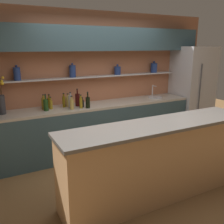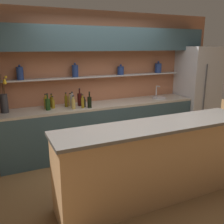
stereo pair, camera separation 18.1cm
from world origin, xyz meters
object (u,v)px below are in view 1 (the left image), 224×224
refrigerator (192,91)px  bottle_spirit_0 (70,101)px  bottle_sauce_8 (82,103)px  bottle_oil_11 (44,103)px  bottle_oil_3 (49,102)px  bottle_wine_7 (88,102)px  bottle_oil_9 (51,104)px  bottle_oil_5 (81,103)px  sink_fixture (155,96)px  bottle_spirit_2 (72,104)px  bottle_spirit_10 (68,101)px  bottle_wine_1 (78,100)px  bottle_wine_4 (46,105)px  bottle_oil_6 (64,101)px  flower_vase (1,102)px

refrigerator → bottle_spirit_0: refrigerator is taller
refrigerator → bottle_sauce_8: bearing=-179.4°
bottle_oil_11 → bottle_oil_3: bearing=39.9°
bottle_wine_7 → bottle_oil_11: size_ratio=1.10×
refrigerator → bottle_oil_9: 3.16m
bottle_oil_5 → bottle_sauce_8: bearing=55.8°
sink_fixture → bottle_spirit_2: size_ratio=1.24×
refrigerator → bottle_spirit_10: refrigerator is taller
bottle_sauce_8 → bottle_spirit_10: size_ratio=0.75×
bottle_oil_9 → bottle_wine_1: bearing=-0.9°
bottle_wine_1 → bottle_sauce_8: bearing=-65.0°
bottle_oil_9 → bottle_oil_11: (-0.11, 0.03, 0.02)m
bottle_wine_4 → bottle_oil_5: 0.59m
bottle_spirit_0 → bottle_oil_9: (-0.32, 0.10, -0.04)m
bottle_wine_1 → bottle_spirit_2: (-0.17, -0.19, -0.02)m
bottle_sauce_8 → bottle_oil_11: bottle_oil_11 is taller
bottle_spirit_2 → bottle_oil_6: bearing=108.2°
bottle_oil_3 → bottle_oil_6: bottle_oil_6 is taller
sink_fixture → bottle_spirit_10: 1.86m
bottle_spirit_0 → bottle_oil_9: bearing=162.9°
bottle_oil_6 → bottle_wine_7: bearing=-34.9°
refrigerator → flower_vase: bearing=178.3°
bottle_spirit_2 → bottle_oil_3: same height
bottle_wine_1 → bottle_oil_6: (-0.24, 0.02, -0.01)m
bottle_wine_1 → bottle_sauce_8: bottle_wine_1 is taller
refrigerator → bottle_oil_5: refrigerator is taller
sink_fixture → bottle_sauce_8: (-1.65, -0.08, 0.05)m
bottle_spirit_0 → bottle_oil_6: 0.14m
sink_fixture → bottle_oil_3: size_ratio=1.24×
sink_fixture → bottle_wine_7: 1.61m
sink_fixture → flower_vase: bearing=178.7°
bottle_spirit_0 → bottle_spirit_2: size_ratio=1.20×
sink_fixture → bottle_oil_5: size_ratio=1.21×
bottle_sauce_8 → bottle_spirit_2: bearing=-158.2°
bottle_wine_1 → bottle_spirit_0: bearing=-150.6°
bottle_spirit_2 → bottle_spirit_10: size_ratio=1.01×
bottle_spirit_0 → bottle_spirit_2: (-0.01, -0.10, -0.02)m
bottle_oil_9 → bottle_spirit_2: bearing=-33.0°
bottle_spirit_2 → bottle_sauce_8: size_ratio=1.34×
flower_vase → bottle_wine_7: size_ratio=2.28×
bottle_oil_3 → bottle_oil_5: 0.57m
bottle_oil_9 → sink_fixture: bearing=-0.9°
flower_vase → bottle_oil_5: flower_vase is taller
flower_vase → bottle_sauce_8: flower_vase is taller
flower_vase → bottle_oil_3: flower_vase is taller
sink_fixture → bottle_wine_7: (-1.59, -0.19, 0.08)m
refrigerator → bottle_oil_9: (-3.16, 0.08, 0.02)m
bottle_spirit_2 → bottle_oil_9: bottle_spirit_2 is taller
bottle_wine_4 → bottle_wine_7: (0.69, -0.14, 0.00)m
bottle_sauce_8 → bottle_oil_9: bearing=168.2°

